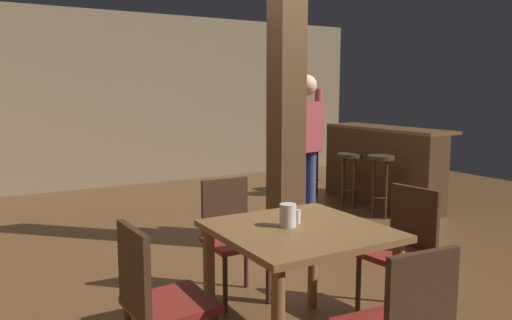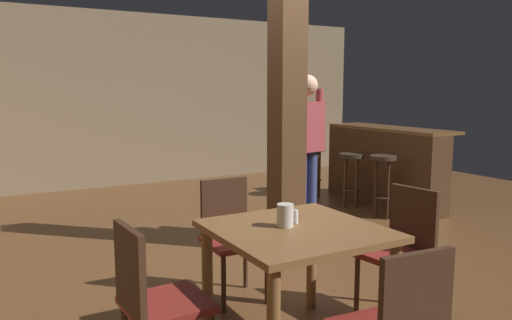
# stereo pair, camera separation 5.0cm
# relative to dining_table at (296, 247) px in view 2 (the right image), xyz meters

# --- Properties ---
(ground_plane) EXTENTS (10.80, 10.80, 0.00)m
(ground_plane) POSITION_rel_dining_table_xyz_m (0.96, 1.26, -0.63)
(ground_plane) COLOR brown
(wall_back) EXTENTS (8.00, 0.10, 2.80)m
(wall_back) POSITION_rel_dining_table_xyz_m (0.96, 5.76, 0.77)
(wall_back) COLOR #756047
(wall_back) RESTS_ON ground_plane
(pillar) EXTENTS (0.28, 0.28, 2.80)m
(pillar) POSITION_rel_dining_table_xyz_m (0.99, 1.65, 0.77)
(pillar) COLOR #4C301C
(pillar) RESTS_ON ground_plane
(dining_table) EXTENTS (0.96, 0.96, 0.75)m
(dining_table) POSITION_rel_dining_table_xyz_m (0.00, 0.00, 0.00)
(dining_table) COLOR brown
(dining_table) RESTS_ON ground_plane
(chair_north) EXTENTS (0.43, 0.43, 0.89)m
(chair_north) POSITION_rel_dining_table_xyz_m (-0.02, 0.86, -0.12)
(chair_north) COLOR maroon
(chair_north) RESTS_ON ground_plane
(chair_west) EXTENTS (0.45, 0.45, 0.89)m
(chair_west) POSITION_rel_dining_table_xyz_m (-0.90, -0.01, -0.12)
(chair_west) COLOR maroon
(chair_west) RESTS_ON ground_plane
(chair_east) EXTENTS (0.47, 0.47, 0.89)m
(chair_east) POSITION_rel_dining_table_xyz_m (0.88, -0.00, -0.12)
(chair_east) COLOR maroon
(chair_east) RESTS_ON ground_plane
(napkin_cup) EXTENTS (0.10, 0.10, 0.14)m
(napkin_cup) POSITION_rel_dining_table_xyz_m (-0.05, 0.05, 0.19)
(napkin_cup) COLOR beige
(napkin_cup) RESTS_ON dining_table
(salt_shaker) EXTENTS (0.03, 0.03, 0.09)m
(salt_shaker) POSITION_rel_dining_table_xyz_m (0.04, 0.08, 0.17)
(salt_shaker) COLOR silver
(salt_shaker) RESTS_ON dining_table
(standing_person) EXTENTS (0.47, 0.27, 1.72)m
(standing_person) POSITION_rel_dining_table_xyz_m (1.27, 1.72, 0.37)
(standing_person) COLOR maroon
(standing_person) RESTS_ON ground_plane
(bar_counter) EXTENTS (0.56, 1.97, 1.06)m
(bar_counter) POSITION_rel_dining_table_xyz_m (3.21, 2.63, -0.09)
(bar_counter) COLOR brown
(bar_counter) RESTS_ON ground_plane
(bar_stool_near) EXTENTS (0.32, 0.32, 0.77)m
(bar_stool_near) POSITION_rel_dining_table_xyz_m (2.65, 2.07, -0.06)
(bar_stool_near) COLOR #2D2319
(bar_stool_near) RESTS_ON ground_plane
(bar_stool_mid) EXTENTS (0.33, 0.33, 0.73)m
(bar_stool_mid) POSITION_rel_dining_table_xyz_m (2.68, 2.69, -0.09)
(bar_stool_mid) COLOR #2D2319
(bar_stool_mid) RESTS_ON ground_plane
(bar_stool_far) EXTENTS (0.32, 0.32, 0.73)m
(bar_stool_far) POSITION_rel_dining_table_xyz_m (2.64, 3.48, -0.09)
(bar_stool_far) COLOR #2D2319
(bar_stool_far) RESTS_ON ground_plane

